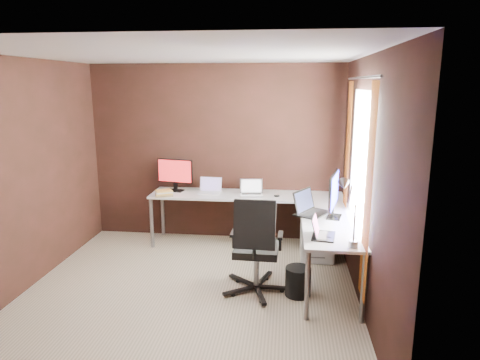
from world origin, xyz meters
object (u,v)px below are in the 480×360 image
(book_stack, at_px, (164,193))
(laptop_black_small, at_px, (321,232))
(desk_lamp, at_px, (347,204))
(wastebasket, at_px, (298,281))
(office_chair, at_px, (256,264))
(monitor_right, at_px, (334,193))
(laptop_black_big, at_px, (309,208))
(laptop_white, at_px, (210,189))
(laptop_silver, at_px, (251,192))
(monitor_left, at_px, (175,173))
(drawer_pedestal, at_px, (317,235))

(book_stack, bearing_deg, laptop_black_small, -34.68)
(desk_lamp, xyz_separation_m, wastebasket, (-0.42, 0.34, -0.97))
(office_chair, xyz_separation_m, wastebasket, (0.45, -0.03, -0.16))
(monitor_right, distance_m, laptop_black_big, 0.37)
(monitor_right, distance_m, office_chair, 1.19)
(laptop_white, bearing_deg, laptop_black_big, -29.52)
(laptop_silver, relative_size, book_stack, 1.19)
(book_stack, relative_size, office_chair, 0.26)
(laptop_black_small, bearing_deg, monitor_left, 57.55)
(drawer_pedestal, distance_m, laptop_black_small, 1.33)
(monitor_left, xyz_separation_m, book_stack, (-0.09, -0.28, -0.22))
(drawer_pedestal, relative_size, laptop_silver, 1.79)
(drawer_pedestal, relative_size, desk_lamp, 0.94)
(book_stack, bearing_deg, laptop_white, 21.26)
(laptop_black_small, distance_m, office_chair, 0.82)
(laptop_silver, distance_m, office_chair, 1.46)
(monitor_left, distance_m, office_chair, 2.06)
(desk_lamp, bearing_deg, office_chair, 175.64)
(laptop_white, bearing_deg, book_stack, -156.29)
(monitor_left, distance_m, laptop_black_small, 2.55)
(laptop_silver, height_order, desk_lamp, desk_lamp)
(desk_lamp, bearing_deg, monitor_right, 111.03)
(laptop_silver, bearing_deg, laptop_white, 168.68)
(monitor_left, relative_size, laptop_black_big, 1.02)
(laptop_black_big, height_order, laptop_black_small, laptop_black_big)
(laptop_silver, bearing_deg, laptop_black_big, -51.98)
(laptop_silver, xyz_separation_m, office_chair, (0.17, -1.38, -0.46))
(monitor_left, distance_m, laptop_silver, 1.12)
(book_stack, bearing_deg, monitor_left, 72.79)
(monitor_left, height_order, laptop_silver, monitor_left)
(laptop_black_big, bearing_deg, monitor_left, 95.19)
(laptop_silver, relative_size, laptop_black_big, 0.66)
(drawer_pedestal, bearing_deg, book_stack, 175.85)
(book_stack, distance_m, wastebasket, 2.27)
(laptop_silver, bearing_deg, office_chair, -88.76)
(monitor_left, xyz_separation_m, laptop_silver, (1.09, -0.10, -0.21))
(drawer_pedestal, height_order, desk_lamp, desk_lamp)
(laptop_black_big, relative_size, desk_lamp, 0.80)
(laptop_black_big, xyz_separation_m, office_chair, (-0.58, -0.60, -0.47))
(laptop_silver, xyz_separation_m, laptop_black_small, (0.83, -1.57, -0.00))
(drawer_pedestal, bearing_deg, wastebasket, -103.64)
(laptop_black_big, bearing_deg, laptop_white, 88.78)
(desk_lamp, bearing_deg, drawer_pedestal, 114.96)
(laptop_silver, height_order, wastebasket, laptop_silver)
(laptop_black_big, bearing_deg, office_chair, 167.10)
(desk_lamp, relative_size, office_chair, 0.59)
(wastebasket, bearing_deg, desk_lamp, -39.25)
(wastebasket, bearing_deg, laptop_silver, 113.99)
(laptop_black_big, distance_m, book_stack, 2.02)
(drawer_pedestal, distance_m, wastebasket, 1.12)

